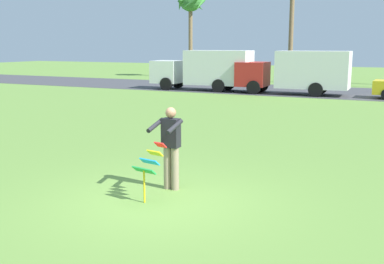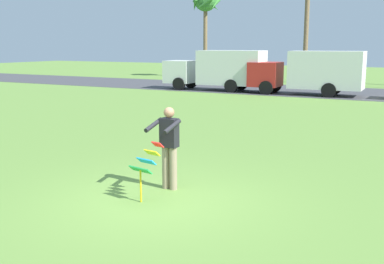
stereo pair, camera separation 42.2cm
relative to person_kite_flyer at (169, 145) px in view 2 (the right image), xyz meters
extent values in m
plane|color=olive|center=(0.18, -0.75, -0.95)|extent=(120.00, 120.00, 0.00)
cube|color=#424247|center=(0.18, 22.45, -0.95)|extent=(120.00, 8.00, 0.01)
cylinder|color=gray|center=(0.09, 0.02, -0.50)|extent=(0.16, 0.16, 0.90)
cylinder|color=gray|center=(-0.09, 0.02, -0.50)|extent=(0.16, 0.16, 0.90)
cube|color=black|center=(0.00, 0.02, 0.25)|extent=(0.36, 0.22, 0.60)
sphere|color=#9E7051|center=(0.00, 0.02, 0.67)|extent=(0.22, 0.22, 0.22)
cylinder|color=black|center=(0.22, -0.23, 0.43)|extent=(0.10, 0.58, 0.24)
cylinder|color=black|center=(-0.22, -0.22, 0.43)|extent=(0.10, 0.58, 0.24)
cube|color=red|center=(0.04, -0.49, 0.10)|extent=(0.25, 0.18, 0.12)
cube|color=yellow|center=(0.01, -0.65, -0.04)|extent=(0.34, 0.20, 0.12)
cube|color=#1E99D8|center=(-0.02, -0.81, -0.17)|extent=(0.43, 0.21, 0.12)
cube|color=green|center=(-0.05, -0.97, -0.31)|extent=(0.53, 0.23, 0.12)
cylinder|color=yellow|center=(-0.05, -0.97, -0.63)|extent=(0.04, 0.04, 0.64)
cube|color=silver|center=(-10.94, 19.94, 0.22)|extent=(1.87, 1.97, 1.50)
cube|color=silver|center=(-7.24, 20.08, 0.57)|extent=(4.27, 2.16, 2.20)
cylinder|color=black|center=(-10.56, 19.03, -0.53)|extent=(0.85, 0.31, 0.84)
cylinder|color=black|center=(-10.63, 20.87, -0.53)|extent=(0.85, 0.31, 0.84)
cylinder|color=black|center=(-6.85, 19.17, -0.53)|extent=(0.85, 0.31, 0.84)
cylinder|color=black|center=(-6.92, 21.01, -0.53)|extent=(0.85, 0.31, 0.84)
cube|color=#B2231E|center=(-4.88, 19.95, 0.22)|extent=(1.86, 1.96, 1.50)
cube|color=silver|center=(-1.18, 20.08, 0.57)|extent=(4.27, 2.14, 2.20)
cylinder|color=black|center=(-4.50, 19.04, -0.53)|extent=(0.85, 0.31, 0.84)
cylinder|color=black|center=(-4.56, 20.88, -0.53)|extent=(0.85, 0.31, 0.84)
cylinder|color=black|center=(-0.79, 19.17, -0.53)|extent=(0.85, 0.31, 0.84)
cylinder|color=black|center=(-0.86, 21.01, -0.53)|extent=(0.85, 0.31, 0.84)
cylinder|color=brown|center=(-14.50, 30.89, 2.43)|extent=(0.36, 0.36, 6.77)
sphere|color=#387A33|center=(-14.50, 30.89, 6.02)|extent=(2.10, 2.10, 2.10)
cone|color=#387A33|center=(-13.55, 30.89, 5.57)|extent=(0.44, 1.56, 1.28)
cone|color=#387A33|center=(-14.21, 31.79, 5.57)|extent=(1.62, 0.90, 1.28)
cone|color=#387A33|center=(-15.27, 31.45, 5.57)|extent=(1.27, 1.52, 1.28)
cone|color=#387A33|center=(-15.27, 30.33, 5.57)|extent=(1.27, 1.52, 1.28)
cone|color=#387A33|center=(-14.21, 29.98, 5.57)|extent=(1.62, 0.90, 1.28)
cylinder|color=brown|center=(-4.79, 28.98, 2.98)|extent=(0.36, 0.36, 7.87)
camera|label=1|loc=(4.50, -8.34, 2.03)|focal=43.95mm
camera|label=2|loc=(4.87, -8.15, 2.03)|focal=43.95mm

